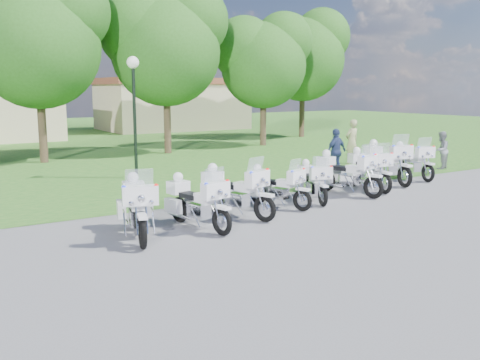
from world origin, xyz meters
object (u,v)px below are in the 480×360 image
lamp_post (134,87)px  motorcycle_8 (411,160)px  motorcycle_1 (196,201)px  motorcycle_2 (234,190)px  motorcycle_3 (276,186)px  motorcycle_4 (313,181)px  bystander_b (441,150)px  motorcycle_0 (137,206)px  motorcycle_6 (368,169)px  motorcycle_7 (386,161)px  bystander_a (352,142)px  motorcycle_5 (346,172)px  bystander_c (336,152)px

lamp_post → motorcycle_8: bearing=-31.5°
motorcycle_1 → motorcycle_2: 1.49m
motorcycle_8 → motorcycle_3: bearing=23.3°
motorcycle_4 → bystander_b: 8.75m
motorcycle_0 → motorcycle_8: (11.59, 2.21, -0.03)m
motorcycle_3 → motorcycle_6: motorcycle_6 is taller
motorcycle_7 → motorcycle_4: bearing=26.5°
motorcycle_3 → motorcycle_4: size_ratio=1.01×
bystander_a → motorcycle_1: bearing=26.3°
motorcycle_5 → motorcycle_6: 1.32m
motorcycle_1 → bystander_a: size_ratio=1.17×
motorcycle_2 → motorcycle_5: size_ratio=0.96×
motorcycle_2 → motorcycle_6: motorcycle_2 is taller
bystander_a → motorcycle_4: bearing=35.3°
motorcycle_4 → motorcycle_0: bearing=29.2°
motorcycle_8 → bystander_a: 4.10m
motorcycle_6 → lamp_post: size_ratio=0.53×
motorcycle_8 → bystander_b: size_ratio=1.50×
motorcycle_6 → motorcycle_8: (2.92, 0.71, -0.01)m
motorcycle_2 → motorcycle_7: motorcycle_7 is taller
motorcycle_0 → motorcycle_2: motorcycle_0 is taller
motorcycle_0 → bystander_a: 13.87m
motorcycle_4 → motorcycle_7: 4.34m
motorcycle_5 → bystander_a: 7.10m
motorcycle_3 → motorcycle_8: motorcycle_8 is taller
motorcycle_8 → bystander_c: size_ratio=1.31×
motorcycle_5 → bystander_b: motorcycle_5 is taller
motorcycle_7 → bystander_c: size_ratio=1.47×
motorcycle_0 → motorcycle_7: bearing=-153.3°
bystander_b → lamp_post: bearing=-41.3°
motorcycle_0 → bystander_c: bearing=-141.1°
motorcycle_2 → motorcycle_7: 7.39m
motorcycle_3 → bystander_c: bearing=-166.3°
motorcycle_0 → motorcycle_4: motorcycle_0 is taller
motorcycle_4 → lamp_post: (-3.01, 6.57, 2.74)m
bystander_a → bystander_c: bearing=32.7°
motorcycle_4 → motorcycle_8: 5.84m
motorcycle_8 → lamp_post: size_ratio=0.52×
motorcycle_3 → motorcycle_8: bearing=171.6°
motorcycle_1 → motorcycle_6: 7.35m
motorcycle_0 → motorcycle_7: motorcycle_7 is taller
bystander_c → motorcycle_2: bearing=19.5°
motorcycle_0 → bystander_c: size_ratio=1.35×
motorcycle_5 → lamp_post: lamp_post is taller
motorcycle_6 → motorcycle_5: bearing=25.7°
motorcycle_6 → bystander_c: 2.98m
motorcycle_4 → bystander_a: bystander_a is taller
bystander_b → motorcycle_5: bearing=-5.0°
lamp_post → motorcycle_6: bearing=-46.3°
motorcycle_3 → motorcycle_0: bearing=-8.6°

